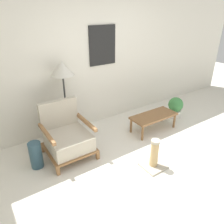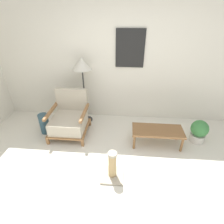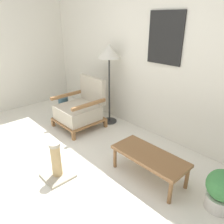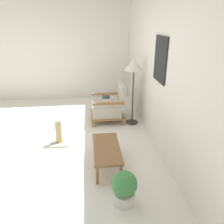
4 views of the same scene
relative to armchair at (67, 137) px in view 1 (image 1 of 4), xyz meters
name	(u,v)px [view 1 (image 1 of 4)]	position (x,y,z in m)	size (l,w,h in m)	color
ground_plane	(169,174)	(1.01, -1.28, -0.33)	(14.00, 14.00, 0.00)	silver
wall_back	(96,57)	(1.01, 0.77, 1.02)	(8.00, 0.09, 2.70)	silver
armchair	(67,137)	(0.00, 0.00, 0.00)	(0.71, 0.73, 0.86)	olive
floor_lamp	(62,73)	(0.22, 0.50, 0.90)	(0.39, 0.39, 1.42)	#2D2D2D
coffee_table	(154,117)	(1.70, -0.20, -0.05)	(0.92, 0.41, 0.32)	brown
vase	(36,155)	(-0.53, -0.03, -0.12)	(0.19, 0.19, 0.42)	#2D4C5B
potted_plant	(175,107)	(2.50, -0.05, -0.09)	(0.32, 0.32, 0.45)	beige
scratching_post	(154,157)	(0.94, -1.02, -0.16)	(0.34, 0.34, 0.48)	#B2A893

